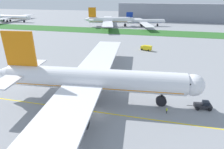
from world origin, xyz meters
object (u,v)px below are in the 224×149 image
(pushback_tug, at_px, (203,105))
(parked_airliner_far_centre, at_px, (109,20))
(ground_crew_wingwalker_port, at_px, (95,97))
(parked_airliner_far_left, at_px, (10,17))
(service_truck_fuel_bowser, at_px, (146,48))
(parked_airliner_far_right, at_px, (144,21))
(airliner_foreground, at_px, (91,80))
(ground_crew_wingwalker_starboard, at_px, (107,79))
(ground_crew_marshaller_front, at_px, (167,110))

(pushback_tug, xyz_separation_m, parked_airliner_far_centre, (-55.83, 123.23, 4.57))
(ground_crew_wingwalker_port, distance_m, parked_airliner_far_left, 190.05)
(service_truck_fuel_bowser, relative_size, parked_airliner_far_right, 0.10)
(parked_airliner_far_left, bearing_deg, pushback_tug, -38.23)
(airliner_foreground, height_order, parked_airliner_far_centre, airliner_foreground)
(pushback_tug, height_order, ground_crew_wingwalker_port, pushback_tug)
(parked_airliner_far_left, xyz_separation_m, parked_airliner_far_right, (138.80, 2.73, -0.41))
(ground_crew_wingwalker_port, xyz_separation_m, ground_crew_wingwalker_starboard, (0.26, 11.79, 0.05))
(service_truck_fuel_bowser, distance_m, parked_airliner_far_centre, 81.57)
(pushback_tug, xyz_separation_m, ground_crew_marshaller_front, (-9.01, -4.29, -0.00))
(airliner_foreground, distance_m, ground_crew_wingwalker_starboard, 13.23)
(airliner_foreground, height_order, ground_crew_marshaller_front, airliner_foreground)
(ground_crew_marshaller_front, relative_size, service_truck_fuel_bowser, 0.27)
(airliner_foreground, bearing_deg, ground_crew_marshaller_front, -4.54)
(pushback_tug, bearing_deg, parked_airliner_far_right, 101.01)
(ground_crew_wingwalker_starboard, height_order, parked_airliner_far_left, parked_airliner_far_left)
(parked_airliner_far_left, xyz_separation_m, parked_airliner_far_centre, (108.73, -6.39, 0.95))
(parked_airliner_far_centre, bearing_deg, parked_airliner_far_right, 16.88)
(ground_crew_wingwalker_port, xyz_separation_m, ground_crew_marshaller_front, (18.89, -1.88, 0.02))
(service_truck_fuel_bowser, bearing_deg, parked_airliner_far_centre, 117.92)
(service_truck_fuel_bowser, bearing_deg, parked_airliner_far_left, 151.91)
(airliner_foreground, distance_m, service_truck_fuel_bowser, 55.29)
(airliner_foreground, xyz_separation_m, parked_airliner_far_right, (2.93, 135.08, -2.04))
(parked_airliner_far_right, bearing_deg, ground_crew_wingwalker_port, -90.91)
(parked_airliner_far_right, bearing_deg, ground_crew_wingwalker_starboard, -90.88)
(ground_crew_wingwalker_port, height_order, ground_crew_wingwalker_starboard, ground_crew_wingwalker_starboard)
(parked_airliner_far_left, bearing_deg, ground_crew_marshaller_front, -40.72)
(ground_crew_wingwalker_port, height_order, parked_airliner_far_centre, parked_airliner_far_centre)
(service_truck_fuel_bowser, bearing_deg, ground_crew_marshaller_front, -81.12)
(ground_crew_marshaller_front, height_order, parked_airliner_far_right, parked_airliner_far_right)
(ground_crew_marshaller_front, height_order, ground_crew_wingwalker_starboard, ground_crew_wingwalker_starboard)
(ground_crew_wingwalker_port, bearing_deg, ground_crew_wingwalker_starboard, 88.75)
(ground_crew_marshaller_front, bearing_deg, parked_airliner_far_right, 96.99)
(ground_crew_marshaller_front, relative_size, parked_airliner_far_centre, 0.02)
(ground_crew_marshaller_front, bearing_deg, service_truck_fuel_bowser, 98.88)
(ground_crew_wingwalker_starboard, bearing_deg, parked_airliner_far_left, 138.71)
(airliner_foreground, xyz_separation_m, pushback_tug, (28.69, 2.73, -5.25))
(pushback_tug, bearing_deg, parked_airliner_far_left, 141.77)
(ground_crew_wingwalker_port, relative_size, service_truck_fuel_bowser, 0.26)
(airliner_foreground, height_order, service_truck_fuel_bowser, airliner_foreground)
(parked_airliner_far_centre, xyz_separation_m, parked_airliner_far_right, (30.07, 9.13, -1.36))
(parked_airliner_far_left, bearing_deg, ground_crew_wingwalker_starboard, -41.29)
(ground_crew_wingwalker_port, relative_size, ground_crew_marshaller_front, 0.98)
(airliner_foreground, xyz_separation_m, ground_crew_marshaller_front, (19.68, -1.56, -5.25))
(airliner_foreground, distance_m, parked_airliner_far_right, 135.13)
(ground_crew_wingwalker_starboard, bearing_deg, pushback_tug, -18.75)
(airliner_foreground, bearing_deg, parked_airliner_far_left, 135.75)
(ground_crew_wingwalker_port, xyz_separation_m, parked_airliner_far_centre, (-27.93, 125.64, 4.59))
(pushback_tug, height_order, service_truck_fuel_bowser, service_truck_fuel_bowser)
(parked_airliner_far_left, relative_size, parked_airliner_far_centre, 1.08)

